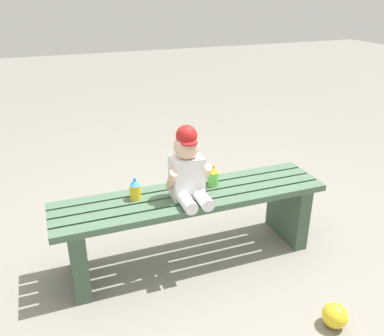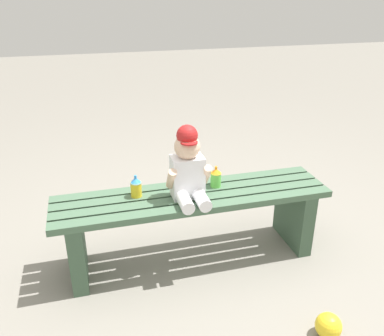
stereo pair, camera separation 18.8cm
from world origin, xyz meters
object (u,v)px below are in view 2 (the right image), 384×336
at_px(child_figure, 188,168).
at_px(sippy_cup_right, 216,177).
at_px(toy_ball, 328,326).
at_px(park_bench, 192,215).
at_px(sippy_cup_left, 136,187).

bearing_deg(child_figure, sippy_cup_right, 25.15).
bearing_deg(toy_ball, child_figure, 123.98).
height_order(park_bench, child_figure, child_figure).
bearing_deg(toy_ball, park_bench, 120.97).
xyz_separation_m(park_bench, toy_ball, (0.44, -0.73, -0.23)).
xyz_separation_m(sippy_cup_right, toy_ball, (0.29, -0.79, -0.42)).
height_order(child_figure, sippy_cup_left, child_figure).
distance_m(park_bench, sippy_cup_right, 0.25).
bearing_deg(child_figure, sippy_cup_left, 162.18).
xyz_separation_m(sippy_cup_left, toy_ball, (0.74, -0.79, -0.42)).
xyz_separation_m(park_bench, sippy_cup_right, (0.15, 0.05, 0.20)).
bearing_deg(toy_ball, sippy_cup_left, 133.25).
bearing_deg(child_figure, toy_ball, -56.02).
bearing_deg(sippy_cup_left, toy_ball, -46.75).
height_order(park_bench, sippy_cup_left, sippy_cup_left).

